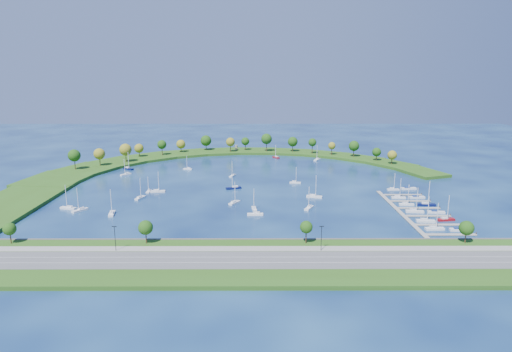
{
  "coord_description": "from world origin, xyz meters",
  "views": [
    {
      "loc": [
        4.14,
        -279.15,
        69.21
      ],
      "look_at": [
        5.0,
        5.0,
        4.0
      ],
      "focal_mm": 31.52,
      "sensor_mm": 36.0,
      "label": 1
    }
  ],
  "objects_px": {
    "moored_boat_11": "(255,214)",
    "moored_boat_18": "(149,191)",
    "docked_boat_8": "(398,197)",
    "docked_boat_9": "(417,197)",
    "moored_boat_3": "(68,207)",
    "moored_boat_10": "(295,182)",
    "docked_boat_5": "(436,212)",
    "moored_boat_6": "(126,174)",
    "docked_boat_7": "(426,204)",
    "dock_system": "(414,212)",
    "docked_boat_1": "(459,229)",
    "moored_boat_2": "(254,208)",
    "moored_boat_16": "(314,196)",
    "docked_boat_11": "(408,188)",
    "docked_boat_0": "(434,228)",
    "moored_boat_15": "(188,168)",
    "moored_boat_1": "(234,202)",
    "moored_boat_5": "(112,213)",
    "moored_boat_4": "(309,207)",
    "docked_boat_4": "(415,211)",
    "harbor_tower": "(236,148)",
    "moored_boat_7": "(128,168)",
    "docked_boat_6": "(406,204)",
    "moored_boat_14": "(233,175)",
    "docked_boat_2": "(425,220)",
    "moored_boat_8": "(80,210)",
    "docked_boat_3": "(446,219)",
    "moored_boat_12": "(140,197)",
    "moored_boat_0": "(158,191)",
    "moored_boat_13": "(234,187)",
    "moored_boat_9": "(276,157)",
    "docked_boat_10": "(393,189)"
  },
  "relations": [
    {
      "from": "moored_boat_9",
      "to": "moored_boat_0",
      "type": "bearing_deg",
      "value": 109.57
    },
    {
      "from": "moored_boat_1",
      "to": "moored_boat_5",
      "type": "relative_size",
      "value": 0.92
    },
    {
      "from": "moored_boat_3",
      "to": "moored_boat_13",
      "type": "distance_m",
      "value": 94.03
    },
    {
      "from": "moored_boat_1",
      "to": "moored_boat_14",
      "type": "height_order",
      "value": "moored_boat_1"
    },
    {
      "from": "docked_boat_5",
      "to": "moored_boat_3",
      "type": "bearing_deg",
      "value": -174.1
    },
    {
      "from": "moored_boat_3",
      "to": "moored_boat_10",
      "type": "bearing_deg",
      "value": -139.0
    },
    {
      "from": "moored_boat_7",
      "to": "docked_boat_3",
      "type": "relative_size",
      "value": 1.04
    },
    {
      "from": "docked_boat_3",
      "to": "docked_boat_11",
      "type": "distance_m",
      "value": 59.37
    },
    {
      "from": "moored_boat_0",
      "to": "docked_boat_2",
      "type": "bearing_deg",
      "value": -30.49
    },
    {
      "from": "dock_system",
      "to": "docked_boat_1",
      "type": "xyz_separation_m",
      "value": [
        10.68,
        -27.18,
        0.27
      ]
    },
    {
      "from": "moored_boat_13",
      "to": "docked_boat_2",
      "type": "relative_size",
      "value": 1.09
    },
    {
      "from": "dock_system",
      "to": "moored_boat_11",
      "type": "bearing_deg",
      "value": -176.99
    },
    {
      "from": "moored_boat_11",
      "to": "moored_boat_16",
      "type": "distance_m",
      "value": 46.82
    },
    {
      "from": "docked_boat_0",
      "to": "docked_boat_5",
      "type": "height_order",
      "value": "docked_boat_0"
    },
    {
      "from": "moored_boat_15",
      "to": "docked_boat_5",
      "type": "height_order",
      "value": "moored_boat_15"
    },
    {
      "from": "moored_boat_6",
      "to": "docked_boat_1",
      "type": "height_order",
      "value": "moored_boat_6"
    },
    {
      "from": "docked_boat_6",
      "to": "docked_boat_8",
      "type": "height_order",
      "value": "docked_boat_8"
    },
    {
      "from": "moored_boat_3",
      "to": "moored_boat_10",
      "type": "distance_m",
      "value": 135.22
    },
    {
      "from": "docked_boat_5",
      "to": "docked_boat_9",
      "type": "xyz_separation_m",
      "value": [
        -0.01,
        27.64,
        0.04
      ]
    },
    {
      "from": "moored_boat_16",
      "to": "docked_boat_11",
      "type": "distance_m",
      "value": 62.49
    },
    {
      "from": "moored_boat_6",
      "to": "docked_boat_6",
      "type": "xyz_separation_m",
      "value": [
        170.99,
        -73.53,
        -0.0
      ]
    },
    {
      "from": "moored_boat_16",
      "to": "docked_boat_4",
      "type": "distance_m",
      "value": 55.19
    },
    {
      "from": "moored_boat_8",
      "to": "docked_boat_10",
      "type": "bearing_deg",
      "value": 138.55
    },
    {
      "from": "moored_boat_10",
      "to": "docked_boat_0",
      "type": "height_order",
      "value": "docked_boat_0"
    },
    {
      "from": "moored_boat_12",
      "to": "docked_boat_9",
      "type": "xyz_separation_m",
      "value": [
        156.45,
        0.57,
        -0.23
      ]
    },
    {
      "from": "moored_boat_3",
      "to": "docked_boat_6",
      "type": "distance_m",
      "value": 178.63
    },
    {
      "from": "moored_boat_6",
      "to": "docked_boat_1",
      "type": "distance_m",
      "value": 214.02
    },
    {
      "from": "moored_boat_11",
      "to": "moored_boat_18",
      "type": "bearing_deg",
      "value": -37.67
    },
    {
      "from": "harbor_tower",
      "to": "moored_boat_7",
      "type": "distance_m",
      "value": 106.37
    },
    {
      "from": "moored_boat_14",
      "to": "docked_boat_1",
      "type": "xyz_separation_m",
      "value": [
        107.03,
        -109.46,
        -0.25
      ]
    },
    {
      "from": "moored_boat_2",
      "to": "moored_boat_15",
      "type": "bearing_deg",
      "value": 19.44
    },
    {
      "from": "docked_boat_7",
      "to": "docked_boat_9",
      "type": "xyz_separation_m",
      "value": [
        -0.03,
        14.53,
        -0.29
      ]
    },
    {
      "from": "moored_boat_6",
      "to": "docked_boat_5",
      "type": "relative_size",
      "value": 1.34
    },
    {
      "from": "moored_boat_11",
      "to": "moored_boat_16",
      "type": "xyz_separation_m",
      "value": [
        33.65,
        32.56,
        0.04
      ]
    },
    {
      "from": "docked_boat_1",
      "to": "moored_boat_8",
      "type": "bearing_deg",
      "value": 174.4
    },
    {
      "from": "moored_boat_9",
      "to": "moored_boat_15",
      "type": "distance_m",
      "value": 81.29
    },
    {
      "from": "dock_system",
      "to": "moored_boat_2",
      "type": "height_order",
      "value": "moored_boat_2"
    },
    {
      "from": "docked_boat_0",
      "to": "docked_boat_1",
      "type": "relative_size",
      "value": 1.5
    },
    {
      "from": "moored_boat_2",
      "to": "moored_boat_6",
      "type": "xyz_separation_m",
      "value": [
        -89.32,
        81.27,
        0.01
      ]
    },
    {
      "from": "moored_boat_14",
      "to": "docked_boat_11",
      "type": "height_order",
      "value": "moored_boat_14"
    },
    {
      "from": "docked_boat_4",
      "to": "docked_boat_11",
      "type": "distance_m",
      "value": 48.02
    },
    {
      "from": "docked_boat_2",
      "to": "dock_system",
      "type": "bearing_deg",
      "value": 98.39
    },
    {
      "from": "moored_boat_11",
      "to": "moored_boat_1",
      "type": "bearing_deg",
      "value": -63.21
    },
    {
      "from": "moored_boat_3",
      "to": "docked_boat_7",
      "type": "bearing_deg",
      "value": -161.69
    },
    {
      "from": "docked_boat_6",
      "to": "moored_boat_3",
      "type": "bearing_deg",
      "value": -172.35
    },
    {
      "from": "docked_boat_0",
      "to": "moored_boat_8",
      "type": "bearing_deg",
      "value": 167.87
    },
    {
      "from": "moored_boat_4",
      "to": "docked_boat_4",
      "type": "xyz_separation_m",
      "value": [
        52.94,
        -6.33,
        0.03
      ]
    },
    {
      "from": "moored_boat_8",
      "to": "moored_boat_5",
      "type": "bearing_deg",
      "value": 106.87
    },
    {
      "from": "moored_boat_2",
      "to": "docked_boat_7",
      "type": "relative_size",
      "value": 0.8
    },
    {
      "from": "docked_boat_8",
      "to": "docked_boat_9",
      "type": "bearing_deg",
      "value": 5.13
    }
  ]
}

